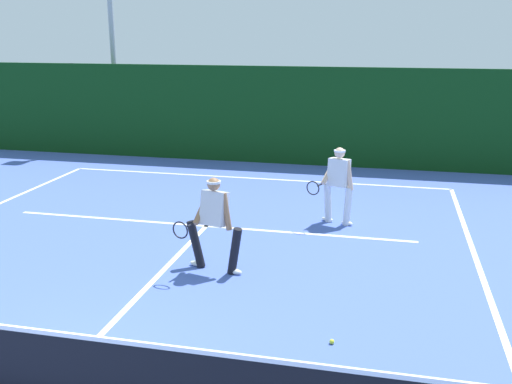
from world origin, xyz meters
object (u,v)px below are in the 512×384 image
at_px(player_near, 214,220).
at_px(player_far, 338,182).
at_px(tennis_ball, 332,342).
at_px(light_pole, 110,4).

relative_size(player_near, player_far, 1.00).
height_order(player_far, tennis_ball, player_far).
relative_size(player_near, tennis_ball, 24.66).
bearing_deg(player_near, light_pole, -42.48).
height_order(player_near, player_far, player_far).
distance_m(tennis_ball, light_pole, 15.40).
bearing_deg(player_near, tennis_ball, 151.79).
distance_m(player_near, player_far, 3.48).
relative_size(tennis_ball, light_pole, 0.01).
relative_size(player_far, light_pole, 0.21).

